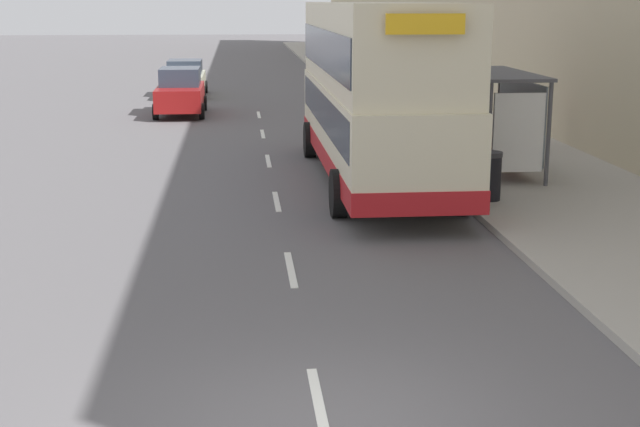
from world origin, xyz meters
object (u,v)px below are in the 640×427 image
(bus_shelter, at_px, (506,104))
(double_decker_bus_near, at_px, (375,89))
(pedestrian_at_shelter, at_px, (529,114))
(car_1, at_px, (180,92))
(car_0, at_px, (185,78))
(pedestrian_1, at_px, (462,141))
(litter_bin, at_px, (489,176))
(pedestrian_2, at_px, (429,124))

(bus_shelter, xyz_separation_m, double_decker_bus_near, (-3.30, -0.24, 0.41))
(double_decker_bus_near, distance_m, pedestrian_at_shelter, 7.15)
(bus_shelter, bearing_deg, car_1, 122.88)
(bus_shelter, distance_m, car_0, 22.44)
(car_0, relative_size, pedestrian_1, 2.50)
(double_decker_bus_near, distance_m, car_0, 21.59)
(bus_shelter, relative_size, litter_bin, 4.00)
(bus_shelter, relative_size, pedestrian_2, 2.37)
(pedestrian_at_shelter, bearing_deg, pedestrian_2, -150.97)
(car_0, bearing_deg, car_1, 91.57)
(car_1, relative_size, pedestrian_at_shelter, 2.46)
(pedestrian_1, distance_m, pedestrian_2, 3.16)
(car_1, bearing_deg, pedestrian_1, 117.77)
(double_decker_bus_near, distance_m, car_1, 14.94)
(car_1, height_order, pedestrian_1, pedestrian_1)
(double_decker_bus_near, relative_size, litter_bin, 10.67)
(car_1, xyz_separation_m, pedestrian_1, (7.53, -14.29, 0.18))
(double_decker_bus_near, height_order, car_1, double_decker_bus_near)
(bus_shelter, bearing_deg, pedestrian_1, -150.76)
(pedestrian_1, height_order, litter_bin, pedestrian_1)
(pedestrian_2, bearing_deg, bus_shelter, -60.90)
(pedestrian_2, bearing_deg, car_0, 112.82)
(bus_shelter, xyz_separation_m, pedestrian_1, (-1.26, -0.70, -0.81))
(car_0, height_order, pedestrian_at_shelter, pedestrian_at_shelter)
(bus_shelter, bearing_deg, litter_bin, -112.22)
(pedestrian_at_shelter, relative_size, pedestrian_2, 1.01)
(pedestrian_2, bearing_deg, pedestrian_1, -88.04)
(double_decker_bus_near, bearing_deg, bus_shelter, 4.15)
(car_0, relative_size, pedestrian_at_shelter, 2.54)
(pedestrian_2, bearing_deg, pedestrian_at_shelter, 29.03)
(pedestrian_1, bearing_deg, double_decker_bus_near, 167.15)
(double_decker_bus_near, bearing_deg, car_0, 105.28)
(pedestrian_1, distance_m, litter_bin, 2.32)
(car_1, distance_m, pedestrian_2, 13.38)
(pedestrian_2, xyz_separation_m, litter_bin, (0.14, -5.45, -0.38))
(bus_shelter, height_order, double_decker_bus_near, double_decker_bus_near)
(bus_shelter, xyz_separation_m, pedestrian_at_shelter, (2.04, 4.35, -0.82))
(car_0, height_order, pedestrian_2, pedestrian_2)
(pedestrian_at_shelter, bearing_deg, bus_shelter, -115.18)
(car_0, bearing_deg, pedestrian_at_shelter, 124.23)
(pedestrian_1, relative_size, litter_bin, 1.73)
(bus_shelter, xyz_separation_m, litter_bin, (-1.22, -2.99, -1.21))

